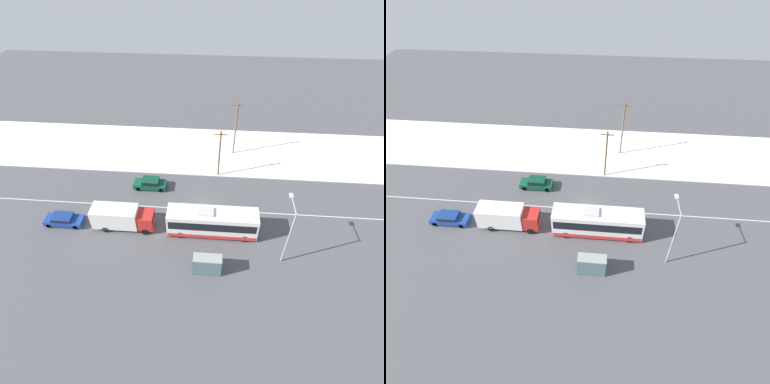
# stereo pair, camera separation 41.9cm
# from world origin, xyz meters

# --- Properties ---
(ground_plane) EXTENTS (120.00, 120.00, 0.00)m
(ground_plane) POSITION_xyz_m (0.00, 0.00, 0.00)
(ground_plane) COLOR #4C4C51
(snow_lot) EXTENTS (80.00, 13.02, 0.12)m
(snow_lot) POSITION_xyz_m (0.00, 13.46, 0.06)
(snow_lot) COLOR white
(snow_lot) RESTS_ON ground_plane
(lane_marking_center) EXTENTS (60.00, 0.12, 0.00)m
(lane_marking_center) POSITION_xyz_m (0.00, 0.00, 0.00)
(lane_marking_center) COLOR silver
(lane_marking_center) RESTS_ON ground_plane
(city_bus) EXTENTS (10.50, 2.57, 3.57)m
(city_bus) POSITION_xyz_m (1.33, -3.68, 1.74)
(city_bus) COLOR white
(city_bus) RESTS_ON ground_plane
(box_truck) EXTENTS (7.37, 2.30, 3.02)m
(box_truck) POSITION_xyz_m (-9.46, -3.62, 1.68)
(box_truck) COLOR silver
(box_truck) RESTS_ON ground_plane
(sedan_car) EXTENTS (4.47, 1.80, 1.53)m
(sedan_car) POSITION_xyz_m (-7.43, 3.73, 0.83)
(sedan_car) COLOR #0F4733
(sedan_car) RESTS_ON ground_plane
(parked_car_near_truck) EXTENTS (4.63, 1.80, 1.37)m
(parked_car_near_truck) POSITION_xyz_m (-16.83, -3.74, 0.76)
(parked_car_near_truck) COLOR navy
(parked_car_near_truck) RESTS_ON ground_plane
(pedestrian_at_stop) EXTENTS (0.56, 0.25, 1.56)m
(pedestrian_at_stop) POSITION_xyz_m (1.50, -8.19, 0.96)
(pedestrian_at_stop) COLOR #23232D
(pedestrian_at_stop) RESTS_ON ground_plane
(bus_shelter) EXTENTS (3.00, 1.20, 2.40)m
(bus_shelter) POSITION_xyz_m (1.01, -9.44, 1.68)
(bus_shelter) COLOR gray
(bus_shelter) RESTS_ON ground_plane
(streetlamp) EXTENTS (0.36, 3.07, 7.61)m
(streetlamp) POSITION_xyz_m (9.10, -6.63, 4.85)
(streetlamp) COLOR #9EA3A8
(streetlamp) RESTS_ON ground_plane
(utility_pole_roadside) EXTENTS (1.80, 0.24, 7.40)m
(utility_pole_roadside) POSITION_xyz_m (1.95, 7.27, 3.89)
(utility_pole_roadside) COLOR brown
(utility_pole_roadside) RESTS_ON ground_plane
(utility_pole_snowlot) EXTENTS (1.80, 0.24, 8.79)m
(utility_pole_snowlot) POSITION_xyz_m (4.28, 13.06, 4.58)
(utility_pole_snowlot) COLOR brown
(utility_pole_snowlot) RESTS_ON ground_plane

